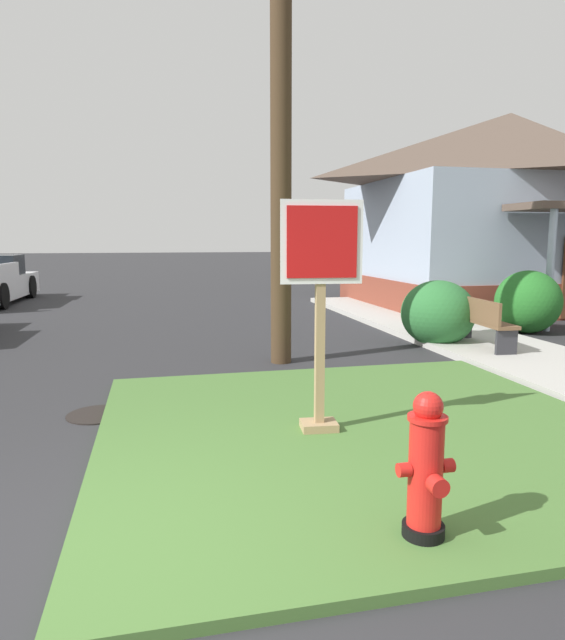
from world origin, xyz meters
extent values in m
plane|color=#2B2B2D|center=(0.00, 0.00, 0.00)|extent=(160.00, 160.00, 0.00)
cube|color=#477033|center=(2.56, 1.86, 0.04)|extent=(5.29, 5.12, 0.08)
cube|color=#B2AFA8|center=(6.41, 5.76, 0.06)|extent=(2.20, 15.60, 0.12)
cylinder|color=black|center=(2.18, -0.19, 0.12)|extent=(0.28, 0.28, 0.08)
cylinder|color=red|center=(2.18, -0.19, 0.51)|extent=(0.22, 0.22, 0.70)
cylinder|color=red|center=(2.18, -0.19, 0.87)|extent=(0.25, 0.25, 0.03)
sphere|color=red|center=(2.18, -0.19, 0.95)|extent=(0.19, 0.19, 0.19)
cube|color=red|center=(2.18, -0.19, 1.02)|extent=(0.04, 0.04, 0.04)
cylinder|color=red|center=(2.03, -0.19, 0.54)|extent=(0.08, 0.09, 0.09)
cylinder|color=red|center=(2.33, -0.19, 0.54)|extent=(0.08, 0.09, 0.09)
cylinder|color=red|center=(2.18, -0.35, 0.49)|extent=(0.12, 0.09, 0.12)
cube|color=#A3845B|center=(2.10, 1.89, 1.19)|extent=(0.10, 0.10, 2.21)
cube|color=#A3845B|center=(2.10, 1.89, 0.12)|extent=(0.38, 0.31, 0.08)
cube|color=white|center=(2.09, 1.83, 1.96)|extent=(0.80, 0.09, 0.80)
cube|color=red|center=(2.09, 1.82, 1.96)|extent=(0.68, 0.07, 0.68)
cylinder|color=black|center=(-0.16, 3.11, 0.01)|extent=(0.70, 0.70, 0.02)
cube|color=silver|center=(-3.77, 14.29, 1.06)|extent=(0.18, 2.22, 0.44)
cylinder|color=black|center=(-3.70, 16.79, 0.38)|extent=(0.29, 0.77, 0.76)
cylinder|color=black|center=(-3.80, 13.63, 0.38)|extent=(0.29, 0.77, 0.76)
cube|color=brown|center=(6.12, 5.26, 0.56)|extent=(0.53, 1.71, 0.06)
cube|color=brown|center=(5.94, 5.27, 0.78)|extent=(0.18, 1.68, 0.38)
cube|color=#2D2D33|center=(6.06, 4.50, 0.33)|extent=(0.36, 0.09, 0.41)
cube|color=#2D2D33|center=(6.18, 6.02, 0.33)|extent=(0.36, 0.09, 0.41)
cylinder|color=#42301E|center=(2.47, 5.29, 4.40)|extent=(0.33, 0.33, 8.79)
cube|color=brown|center=(10.60, 11.28, 0.45)|extent=(8.07, 6.11, 0.90)
cube|color=#9EADC1|center=(10.60, 11.28, 2.25)|extent=(7.90, 5.99, 2.70)
pyramid|color=brown|center=(10.60, 11.28, 4.59)|extent=(8.47, 6.42, 1.97)
cylinder|color=#9EADC1|center=(8.78, 6.98, 1.35)|extent=(0.16, 0.16, 2.70)
ellipsoid|color=#246724|center=(8.21, 6.87, 0.67)|extent=(1.35, 1.35, 1.33)
ellipsoid|color=#2C6B33|center=(5.63, 5.99, 0.62)|extent=(1.36, 1.36, 1.23)
camera|label=1|loc=(0.55, -3.22, 1.99)|focal=30.72mm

